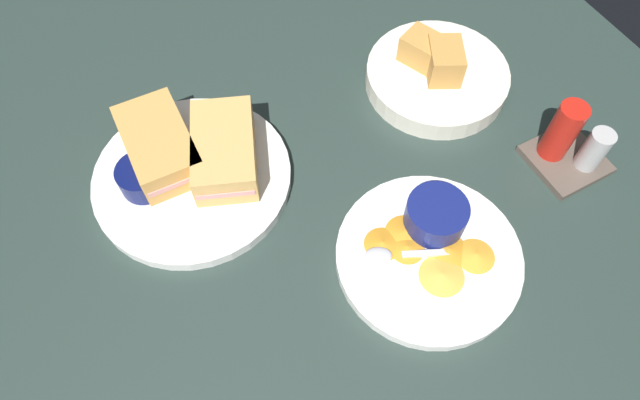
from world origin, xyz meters
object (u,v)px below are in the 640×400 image
(sandwich_half_near, at_px, (224,150))
(bread_basket_rear, at_px, (436,74))
(plate_chips_companion, at_px, (428,257))
(ramekin_dark_sauce, at_px, (143,177))
(condiment_caddy, at_px, (570,145))
(ramekin_light_gravy, at_px, (436,215))
(spoon_by_dark_ramekin, at_px, (186,171))
(spoon_by_gravy_ramekin, at_px, (389,255))
(sandwich_half_far, at_px, (159,145))
(plate_sandwich_main, at_px, (193,178))

(sandwich_half_near, bearing_deg, bread_basket_rear, 89.08)
(plate_chips_companion, bearing_deg, ramekin_dark_sauce, -133.71)
(bread_basket_rear, relative_size, condiment_caddy, 2.10)
(ramekin_light_gravy, xyz_separation_m, bread_basket_rear, (-0.19, 0.14, -0.02))
(ramekin_light_gravy, height_order, condiment_caddy, condiment_caddy)
(spoon_by_dark_ramekin, bearing_deg, spoon_by_gravy_ramekin, 36.78)
(spoon_by_dark_ramekin, xyz_separation_m, condiment_caddy, (0.20, 0.44, 0.01))
(sandwich_half_near, bearing_deg, ramekin_dark_sauce, -98.47)
(sandwich_half_far, height_order, condiment_caddy, condiment_caddy)
(ramekin_dark_sauce, distance_m, spoon_by_gravy_ramekin, 0.31)
(spoon_by_dark_ramekin, height_order, plate_chips_companion, spoon_by_dark_ramekin)
(spoon_by_dark_ramekin, xyz_separation_m, plate_chips_companion, (0.24, 0.21, -0.01))
(sandwich_half_near, bearing_deg, plate_sandwich_main, -93.59)
(ramekin_dark_sauce, bearing_deg, plate_chips_companion, 46.29)
(spoon_by_gravy_ramekin, bearing_deg, spoon_by_dark_ramekin, -143.22)
(plate_sandwich_main, relative_size, condiment_caddy, 2.64)
(plate_sandwich_main, height_order, bread_basket_rear, bread_basket_rear)
(spoon_by_dark_ramekin, distance_m, condiment_caddy, 0.49)
(plate_chips_companion, distance_m, ramekin_light_gravy, 0.05)
(sandwich_half_near, bearing_deg, plate_chips_companion, 33.89)
(bread_basket_rear, bearing_deg, sandwich_half_far, -97.48)
(spoon_by_gravy_ramekin, relative_size, bread_basket_rear, 0.48)
(plate_sandwich_main, height_order, spoon_by_gravy_ramekin, spoon_by_gravy_ramekin)
(bread_basket_rear, bearing_deg, condiment_caddy, 21.04)
(sandwich_half_far, height_order, spoon_by_dark_ramekin, sandwich_half_far)
(plate_sandwich_main, bearing_deg, sandwich_half_far, -153.59)
(spoon_by_gravy_ramekin, bearing_deg, ramekin_light_gravy, 100.54)
(ramekin_dark_sauce, bearing_deg, condiment_caddy, 66.99)
(plate_sandwich_main, xyz_separation_m, ramekin_light_gravy, (0.20, 0.23, 0.03))
(plate_sandwich_main, relative_size, ramekin_light_gravy, 3.44)
(ramekin_dark_sauce, bearing_deg, sandwich_half_near, 81.53)
(ramekin_dark_sauce, relative_size, spoon_by_dark_ramekin, 0.61)
(sandwich_half_far, relative_size, spoon_by_gravy_ramekin, 1.40)
(plate_chips_companion, bearing_deg, sandwich_half_far, -141.02)
(plate_chips_companion, bearing_deg, condiment_caddy, 99.00)
(ramekin_light_gravy, xyz_separation_m, condiment_caddy, (-0.00, 0.21, -0.00))
(sandwich_half_near, height_order, spoon_by_gravy_ramekin, sandwich_half_near)
(plate_sandwich_main, distance_m, plate_chips_companion, 0.31)
(sandwich_half_far, distance_m, plate_chips_companion, 0.36)
(plate_chips_companion, xyz_separation_m, bread_basket_rear, (-0.23, 0.16, 0.01))
(sandwich_half_far, bearing_deg, ramekin_light_gravy, 45.81)
(plate_sandwich_main, xyz_separation_m, ramekin_dark_sauce, (-0.01, -0.06, 0.03))
(spoon_by_dark_ramekin, bearing_deg, sandwich_half_far, -155.75)
(plate_chips_companion, bearing_deg, spoon_by_dark_ramekin, -139.15)
(plate_sandwich_main, bearing_deg, spoon_by_gravy_ramekin, 36.72)
(sandwich_half_far, bearing_deg, sandwich_half_near, 56.41)
(ramekin_light_gravy, relative_size, spoon_by_gravy_ramekin, 0.76)
(sandwich_half_near, distance_m, bread_basket_rear, 0.32)
(sandwich_half_far, bearing_deg, bread_basket_rear, 82.52)
(spoon_by_gravy_ramekin, distance_m, condiment_caddy, 0.28)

